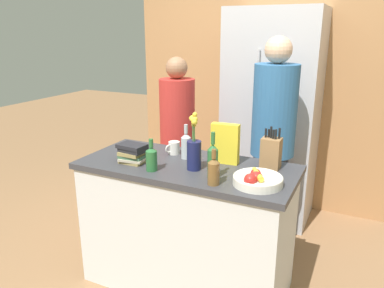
{
  "coord_description": "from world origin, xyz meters",
  "views": [
    {
      "loc": [
        1.05,
        -2.11,
        1.79
      ],
      "look_at": [
        0.0,
        0.08,
        1.04
      ],
      "focal_mm": 35.0,
      "sensor_mm": 36.0,
      "label": 1
    }
  ],
  "objects_px": {
    "flower_vase": "(194,151)",
    "bottle_oil": "(186,145)",
    "fruit_bowl": "(257,179)",
    "bottle_water": "(214,171)",
    "coffee_mug": "(174,148)",
    "bottle_vinegar": "(213,160)",
    "refrigerator": "(271,118)",
    "bottle_wine": "(152,158)",
    "person_in_blue": "(273,136)",
    "cereal_box": "(225,144)",
    "knife_block": "(271,153)",
    "book_stack": "(133,153)",
    "person_at_sink": "(177,136)"
  },
  "relations": [
    {
      "from": "fruit_bowl",
      "to": "flower_vase",
      "type": "distance_m",
      "value": 0.46
    },
    {
      "from": "bottle_water",
      "to": "person_in_blue",
      "type": "relative_size",
      "value": 0.12
    },
    {
      "from": "knife_block",
      "to": "bottle_wine",
      "type": "relative_size",
      "value": 1.31
    },
    {
      "from": "bottle_wine",
      "to": "person_in_blue",
      "type": "bearing_deg",
      "value": 58.14
    },
    {
      "from": "book_stack",
      "to": "person_at_sink",
      "type": "relative_size",
      "value": 0.13
    },
    {
      "from": "cereal_box",
      "to": "flower_vase",
      "type": "bearing_deg",
      "value": -123.77
    },
    {
      "from": "knife_block",
      "to": "book_stack",
      "type": "distance_m",
      "value": 0.92
    },
    {
      "from": "fruit_bowl",
      "to": "book_stack",
      "type": "bearing_deg",
      "value": 179.06
    },
    {
      "from": "bottle_oil",
      "to": "knife_block",
      "type": "bearing_deg",
      "value": 6.83
    },
    {
      "from": "bottle_water",
      "to": "bottle_wine",
      "type": "bearing_deg",
      "value": 174.93
    },
    {
      "from": "cereal_box",
      "to": "person_at_sink",
      "type": "relative_size",
      "value": 0.17
    },
    {
      "from": "fruit_bowl",
      "to": "person_at_sink",
      "type": "relative_size",
      "value": 0.18
    },
    {
      "from": "flower_vase",
      "to": "bottle_oil",
      "type": "relative_size",
      "value": 1.54
    },
    {
      "from": "refrigerator",
      "to": "flower_vase",
      "type": "height_order",
      "value": "refrigerator"
    },
    {
      "from": "book_stack",
      "to": "bottle_water",
      "type": "relative_size",
      "value": 0.93
    },
    {
      "from": "bottle_vinegar",
      "to": "bottle_water",
      "type": "bearing_deg",
      "value": -64.28
    },
    {
      "from": "flower_vase",
      "to": "bottle_water",
      "type": "height_order",
      "value": "flower_vase"
    },
    {
      "from": "fruit_bowl",
      "to": "bottle_vinegar",
      "type": "xyz_separation_m",
      "value": [
        -0.28,
        -0.01,
        0.08
      ]
    },
    {
      "from": "knife_block",
      "to": "cereal_box",
      "type": "height_order",
      "value": "knife_block"
    },
    {
      "from": "fruit_bowl",
      "to": "refrigerator",
      "type": "bearing_deg",
      "value": 101.14
    },
    {
      "from": "flower_vase",
      "to": "person_in_blue",
      "type": "distance_m",
      "value": 0.83
    },
    {
      "from": "refrigerator",
      "to": "fruit_bowl",
      "type": "distance_m",
      "value": 1.49
    },
    {
      "from": "cereal_box",
      "to": "bottle_wine",
      "type": "bearing_deg",
      "value": -137.52
    },
    {
      "from": "knife_block",
      "to": "fruit_bowl",
      "type": "bearing_deg",
      "value": -89.46
    },
    {
      "from": "flower_vase",
      "to": "bottle_water",
      "type": "relative_size",
      "value": 1.75
    },
    {
      "from": "coffee_mug",
      "to": "bottle_vinegar",
      "type": "bearing_deg",
      "value": -35.03
    },
    {
      "from": "person_in_blue",
      "to": "coffee_mug",
      "type": "bearing_deg",
      "value": -144.23
    },
    {
      "from": "knife_block",
      "to": "bottle_vinegar",
      "type": "xyz_separation_m",
      "value": [
        -0.27,
        -0.32,
        0.01
      ]
    },
    {
      "from": "fruit_bowl",
      "to": "person_in_blue",
      "type": "height_order",
      "value": "person_in_blue"
    },
    {
      "from": "knife_block",
      "to": "cereal_box",
      "type": "xyz_separation_m",
      "value": [
        -0.3,
        -0.04,
        0.03
      ]
    },
    {
      "from": "person_in_blue",
      "to": "bottle_wine",
      "type": "bearing_deg",
      "value": -128.74
    },
    {
      "from": "fruit_bowl",
      "to": "bottle_water",
      "type": "relative_size",
      "value": 1.35
    },
    {
      "from": "refrigerator",
      "to": "bottle_wine",
      "type": "xyz_separation_m",
      "value": [
        -0.39,
        -1.52,
        0.02
      ]
    },
    {
      "from": "cereal_box",
      "to": "bottle_wine",
      "type": "height_order",
      "value": "cereal_box"
    },
    {
      "from": "flower_vase",
      "to": "bottle_vinegar",
      "type": "height_order",
      "value": "flower_vase"
    },
    {
      "from": "knife_block",
      "to": "flower_vase",
      "type": "bearing_deg",
      "value": -151.26
    },
    {
      "from": "refrigerator",
      "to": "bottle_water",
      "type": "height_order",
      "value": "refrigerator"
    },
    {
      "from": "knife_block",
      "to": "bottle_oil",
      "type": "relative_size",
      "value": 1.13
    },
    {
      "from": "cereal_box",
      "to": "bottle_vinegar",
      "type": "xyz_separation_m",
      "value": [
        0.03,
        -0.28,
        -0.02
      ]
    },
    {
      "from": "book_stack",
      "to": "bottle_water",
      "type": "xyz_separation_m",
      "value": [
        0.64,
        -0.12,
        0.02
      ]
    },
    {
      "from": "cereal_box",
      "to": "bottle_wine",
      "type": "xyz_separation_m",
      "value": [
        -0.37,
        -0.34,
        -0.05
      ]
    },
    {
      "from": "bottle_vinegar",
      "to": "person_at_sink",
      "type": "bearing_deg",
      "value": 129.3
    },
    {
      "from": "book_stack",
      "to": "bottle_water",
      "type": "distance_m",
      "value": 0.65
    },
    {
      "from": "flower_vase",
      "to": "person_in_blue",
      "type": "xyz_separation_m",
      "value": [
        0.32,
        0.76,
        -0.06
      ]
    },
    {
      "from": "bottle_oil",
      "to": "bottle_wine",
      "type": "relative_size",
      "value": 1.16
    },
    {
      "from": "refrigerator",
      "to": "person_in_blue",
      "type": "height_order",
      "value": "refrigerator"
    },
    {
      "from": "refrigerator",
      "to": "fruit_bowl",
      "type": "height_order",
      "value": "refrigerator"
    },
    {
      "from": "coffee_mug",
      "to": "bottle_oil",
      "type": "bearing_deg",
      "value": -21.34
    },
    {
      "from": "refrigerator",
      "to": "bottle_wine",
      "type": "distance_m",
      "value": 1.57
    },
    {
      "from": "person_in_blue",
      "to": "cereal_box",
      "type": "bearing_deg",
      "value": -115.5
    }
  ]
}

